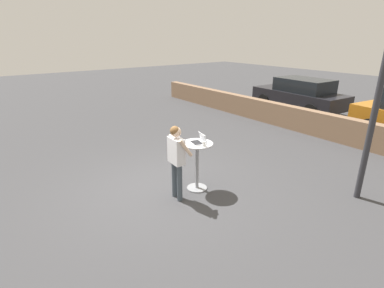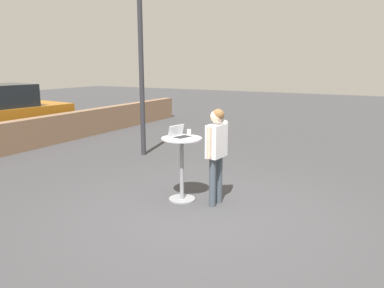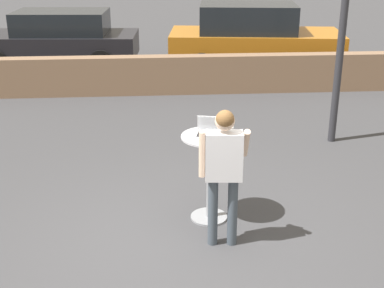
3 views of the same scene
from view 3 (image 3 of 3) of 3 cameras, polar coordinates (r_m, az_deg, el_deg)
The scene contains 8 objects.
ground_plane at distance 6.12m, azimuth -1.47°, elevation -10.73°, with size 50.00×50.00×0.00m, color #3D3D3F.
pavement_kerb at distance 11.73m, azimuth -2.99°, elevation 7.37°, with size 17.83×0.35×0.83m.
cafe_table at distance 6.35m, azimuth 1.89°, elevation -2.37°, with size 0.68×0.68×1.08m.
laptop at distance 6.22m, azimuth 2.01°, elevation 1.34°, with size 0.40×0.36×0.20m.
coffee_mug at distance 6.20m, azimuth 4.14°, elevation 1.36°, with size 0.11×0.07×0.11m.
standing_person at distance 5.70m, azimuth 3.40°, elevation -1.97°, with size 0.55×0.33×1.59m.
parked_car_near_street at distance 13.94m, azimuth 6.50°, elevation 11.24°, with size 4.49×2.34×1.66m.
parked_car_further_down at distance 14.50m, azimuth -14.17°, elevation 10.82°, with size 4.30×2.02×1.46m.
Camera 3 is at (-0.22, -5.18, 3.26)m, focal length 50.00 mm.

